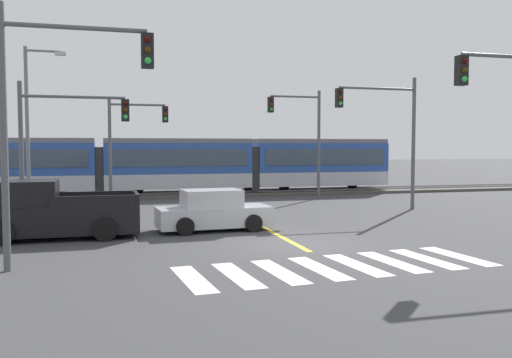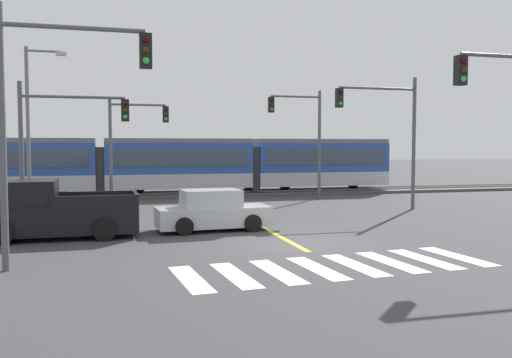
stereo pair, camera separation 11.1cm
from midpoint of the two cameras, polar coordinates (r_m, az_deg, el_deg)
The scene contains 22 objects.
ground_plane at distance 17.48m, azimuth 3.90°, elevation -6.83°, with size 200.00×200.00×0.00m, color #3D3D3F.
track_bed at distance 34.74m, azimuth -5.83°, elevation -1.57°, with size 120.00×4.00×0.18m, color #4C4742.
rail_near at distance 34.02m, azimuth -5.63°, elevation -1.44°, with size 120.00×0.08×0.10m, color #939399.
rail_far at distance 35.43m, azimuth -6.02°, elevation -1.25°, with size 120.00×0.08×0.10m, color #939399.
light_rail_tram at distance 34.40m, azimuth -8.31°, elevation 1.63°, with size 28.00×2.64×3.43m.
crosswalk_stripe_0 at distance 13.03m, azimuth -6.91°, elevation -10.39°, with size 0.56×2.80×0.01m, color silver.
crosswalk_stripe_1 at distance 13.31m, azimuth -2.23°, elevation -10.07°, with size 0.56×2.80×0.01m, color silver.
crosswalk_stripe_2 at distance 13.68m, azimuth 2.23°, elevation -9.69°, with size 0.56×2.80×0.01m, color silver.
crosswalk_stripe_3 at distance 14.13m, azimuth 6.41°, elevation -9.29°, with size 0.56×2.80×0.01m, color silver.
crosswalk_stripe_4 at distance 14.64m, azimuth 10.31°, elevation -8.87°, with size 0.56×2.80×0.01m, color silver.
crosswalk_stripe_5 at distance 15.22m, azimuth 13.92°, elevation -8.45°, with size 0.56×2.80×0.01m, color silver.
crosswalk_stripe_6 at distance 15.85m, azimuth 17.25°, elevation -8.03°, with size 0.56×2.80×0.01m, color silver.
crosswalk_stripe_7 at distance 16.53m, azimuth 20.31°, elevation -7.61°, with size 0.56×2.80×0.01m, color silver.
lane_centre_line at distance 24.36m, azimuth -1.71°, elevation -3.90°, with size 0.20×17.29×0.01m, color gold.
sedan_crossing at distance 20.21m, azimuth -4.65°, elevation -3.43°, with size 4.30×2.11×1.52m.
pickup_truck at distance 19.56m, azimuth -20.77°, elevation -3.45°, with size 5.41×2.27×1.98m.
traffic_light_far_right at distance 32.13m, azimuth 4.83°, elevation 5.38°, with size 3.25×0.38×6.41m.
traffic_light_mid_right at distance 27.22m, azimuth 13.67°, elevation 5.72°, with size 4.25×0.38×6.49m.
traffic_light_far_left at distance 30.58m, azimuth -13.18°, elevation 4.66°, with size 3.25×0.38×5.73m.
traffic_light_near_left at distance 14.63m, azimuth -20.68°, elevation 7.95°, with size 3.75×0.38×6.63m.
traffic_light_mid_left at distance 23.05m, azimuth -19.96°, elevation 4.76°, with size 4.25×0.38×5.67m.
street_lamp_west at distance 30.98m, azimuth -22.70°, elevation 6.16°, with size 2.11×0.28×8.32m.
Camera 1 is at (-5.70, -16.23, 3.11)m, focal length 38.00 mm.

